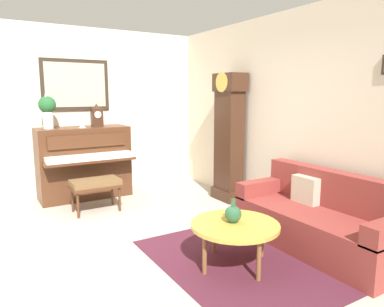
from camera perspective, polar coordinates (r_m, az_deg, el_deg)
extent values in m
cube|color=#B2A899|center=(4.25, -10.99, -15.12)|extent=(6.40, 6.00, 0.10)
cube|color=beige|center=(6.39, -19.55, 6.20)|extent=(0.10, 4.90, 2.80)
cube|color=#33281E|center=(6.36, -18.03, 10.33)|extent=(0.03, 1.10, 0.84)
cube|color=#BCB299|center=(6.34, -17.99, 10.34)|extent=(0.01, 0.98, 0.72)
cube|color=beige|center=(5.20, 14.26, 5.82)|extent=(5.30, 0.10, 2.80)
cube|color=#4C1E2D|center=(3.86, 7.57, -16.76)|extent=(2.10, 1.50, 0.01)
cube|color=#4C2B19|center=(6.18, -16.82, -1.37)|extent=(0.60, 1.44, 1.17)
cube|color=#4C2B19|center=(5.76, -15.79, -1.15)|extent=(0.28, 1.38, 0.04)
cube|color=white|center=(5.74, -15.82, -0.56)|extent=(0.26, 1.32, 0.08)
cube|color=#4C2B19|center=(5.81, -16.22, 1.94)|extent=(0.03, 1.20, 0.20)
cube|color=#4C2B19|center=(5.41, -15.10, -5.05)|extent=(0.42, 0.70, 0.04)
cube|color=brown|center=(5.39, -15.13, -4.43)|extent=(0.40, 0.68, 0.08)
cylinder|color=#4C2B19|center=(5.24, -17.69, -7.91)|extent=(0.04, 0.04, 0.36)
cylinder|color=#4C2B19|center=(5.40, -11.45, -7.13)|extent=(0.04, 0.04, 0.36)
cylinder|color=#4C2B19|center=(5.54, -18.48, -7.01)|extent=(0.04, 0.04, 0.36)
cylinder|color=#4C2B19|center=(5.69, -12.55, -6.30)|extent=(0.04, 0.04, 0.36)
cube|color=#3D2316|center=(5.93, 5.75, -6.38)|extent=(0.52, 0.34, 0.18)
cube|color=#3D2316|center=(5.76, 5.89, 1.29)|extent=(0.44, 0.28, 1.78)
cube|color=#3D2316|center=(5.70, 6.06, 11.18)|extent=(0.52, 0.32, 0.28)
cylinder|color=gold|center=(5.61, 4.77, 11.23)|extent=(0.30, 0.02, 0.30)
cylinder|color=gold|center=(5.72, 5.50, 1.85)|extent=(0.03, 0.03, 0.70)
cube|color=maroon|center=(4.31, 19.12, -11.39)|extent=(1.90, 0.80, 0.42)
cube|color=maroon|center=(4.41, 21.92, -5.47)|extent=(1.90, 0.20, 0.44)
cube|color=maroon|center=(4.78, 11.38, -5.31)|extent=(0.18, 0.80, 0.20)
cube|color=#B7AD93|center=(4.48, 17.59, -5.52)|extent=(0.34, 0.12, 0.32)
cylinder|color=gold|center=(3.65, 6.87, -11.25)|extent=(0.88, 0.88, 0.04)
torus|color=brown|center=(3.65, 6.87, -11.25)|extent=(0.88, 0.88, 0.04)
cylinder|color=brown|center=(3.94, 11.05, -13.16)|extent=(0.04, 0.04, 0.40)
cylinder|color=brown|center=(3.48, 10.59, -16.36)|extent=(0.04, 0.04, 0.40)
cylinder|color=brown|center=(3.54, 2.01, -15.74)|extent=(0.04, 0.04, 0.40)
cylinder|color=brown|center=(3.99, 3.56, -12.69)|extent=(0.04, 0.04, 0.40)
cube|color=#3D2316|center=(6.14, -14.90, 5.57)|extent=(0.12, 0.18, 0.30)
cylinder|color=white|center=(6.07, -14.75, 6.01)|extent=(0.01, 0.11, 0.11)
cone|color=#3D2316|center=(6.13, -14.97, 7.34)|extent=(0.10, 0.10, 0.08)
cylinder|color=silver|center=(5.97, -21.92, 4.91)|extent=(0.15, 0.15, 0.26)
sphere|color=#235B2D|center=(5.96, -22.06, 7.21)|extent=(0.26, 0.26, 0.26)
cone|color=#D199B7|center=(5.92, -22.29, 8.45)|extent=(0.06, 0.06, 0.16)
cylinder|color=#ADC6D6|center=(5.96, -17.03, 3.95)|extent=(0.12, 0.12, 0.01)
cylinder|color=#ADC6D6|center=(5.95, -17.04, 4.20)|extent=(0.08, 0.08, 0.06)
cylinder|color=#234C33|center=(3.66, 6.53, -10.73)|extent=(0.09, 0.09, 0.01)
sphere|color=#285638|center=(3.63, 6.56, -9.56)|extent=(0.17, 0.17, 0.17)
cylinder|color=#285638|center=(3.60, 6.59, -7.83)|extent=(0.04, 0.04, 0.08)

